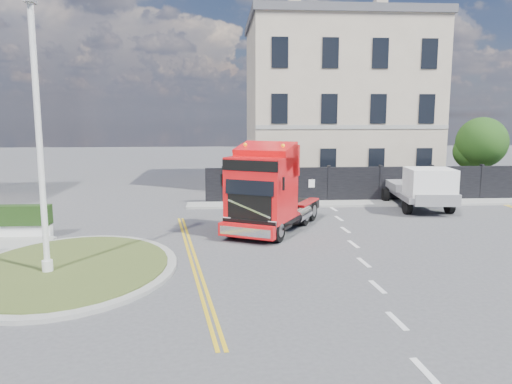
{
  "coord_description": "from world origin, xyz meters",
  "views": [
    {
      "loc": [
        -2.13,
        -18.77,
        4.94
      ],
      "look_at": [
        -0.69,
        1.42,
        1.8
      ],
      "focal_mm": 35.0,
      "sensor_mm": 36.0,
      "label": 1
    }
  ],
  "objects": [
    {
      "name": "pavement_far",
      "position": [
        6.0,
        8.1,
        0.06
      ],
      "size": [
        20.0,
        1.6,
        0.12
      ],
      "primitive_type": "cube",
      "color": "gray",
      "rests_on": "ground"
    },
    {
      "name": "lamppost_island",
      "position": [
        -7.5,
        -3.5,
        4.27
      ],
      "size": [
        0.25,
        0.51,
        8.21
      ],
      "color": "silver",
      "rests_on": "ground"
    },
    {
      "name": "hoarding_fence",
      "position": [
        6.55,
        9.0,
        1.0
      ],
      "size": [
        18.8,
        0.25,
        2.0
      ],
      "color": "black",
      "rests_on": "ground"
    },
    {
      "name": "georgian_building",
      "position": [
        6.0,
        16.5,
        5.77
      ],
      "size": [
        12.3,
        10.3,
        12.8
      ],
      "color": "#BAAC94",
      "rests_on": "ground"
    },
    {
      "name": "ground",
      "position": [
        0.0,
        0.0,
        0.0
      ],
      "size": [
        120.0,
        120.0,
        0.0
      ],
      "primitive_type": "plane",
      "color": "#424244",
      "rests_on": "ground"
    },
    {
      "name": "truck",
      "position": [
        -0.2,
        1.78,
        1.66
      ],
      "size": [
        4.89,
        6.54,
        3.7
      ],
      "rotation": [
        0.0,
        0.0,
        -0.48
      ],
      "color": "black",
      "rests_on": "ground"
    },
    {
      "name": "traffic_island",
      "position": [
        -7.0,
        -3.0,
        0.08
      ],
      "size": [
        6.8,
        6.8,
        0.17
      ],
      "color": "gray",
      "rests_on": "ground"
    },
    {
      "name": "tree",
      "position": [
        14.38,
        12.1,
        3.05
      ],
      "size": [
        3.2,
        3.2,
        4.8
      ],
      "color": "#382619",
      "rests_on": "ground"
    },
    {
      "name": "flatbed_pickup",
      "position": [
        8.28,
        5.87,
        1.24
      ],
      "size": [
        2.74,
        5.72,
        2.3
      ],
      "rotation": [
        0.0,
        0.0,
        -0.1
      ],
      "color": "slate",
      "rests_on": "ground"
    }
  ]
}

